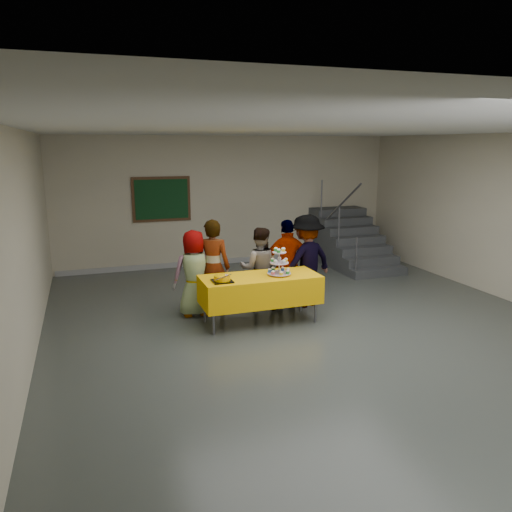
# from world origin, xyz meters

# --- Properties ---
(room_shell) EXTENTS (10.00, 10.04, 3.02)m
(room_shell) POSITION_xyz_m (0.00, 0.02, 2.13)
(room_shell) COLOR #4C514C
(room_shell) RESTS_ON ground
(bake_table) EXTENTS (1.88, 0.78, 0.77)m
(bake_table) POSITION_xyz_m (-0.69, 0.88, 0.56)
(bake_table) COLOR #595960
(bake_table) RESTS_ON ground
(cupcake_stand) EXTENTS (0.38, 0.38, 0.44)m
(cupcake_stand) POSITION_xyz_m (-0.39, 0.83, 0.93)
(cupcake_stand) COLOR silver
(cupcake_stand) RESTS_ON bake_table
(bear_cake) EXTENTS (0.32, 0.36, 0.12)m
(bear_cake) POSITION_xyz_m (-1.35, 0.75, 0.83)
(bear_cake) COLOR black
(bear_cake) RESTS_ON bake_table
(schoolchild_a) EXTENTS (0.71, 0.47, 1.44)m
(schoolchild_a) POSITION_xyz_m (-1.60, 1.57, 0.72)
(schoolchild_a) COLOR slate
(schoolchild_a) RESTS_ON ground
(schoolchild_b) EXTENTS (0.70, 0.60, 1.61)m
(schoolchild_b) POSITION_xyz_m (-1.30, 1.53, 0.81)
(schoolchild_b) COLOR slate
(schoolchild_b) RESTS_ON ground
(schoolchild_c) EXTENTS (0.84, 0.75, 1.43)m
(schoolchild_c) POSITION_xyz_m (-0.47, 1.55, 0.71)
(schoolchild_c) COLOR slate
(schoolchild_c) RESTS_ON ground
(schoolchild_d) EXTENTS (0.95, 0.50, 1.55)m
(schoolchild_d) POSITION_xyz_m (0.01, 1.44, 0.78)
(schoolchild_d) COLOR slate
(schoolchild_d) RESTS_ON ground
(schoolchild_e) EXTENTS (1.17, 0.87, 1.62)m
(schoolchild_e) POSITION_xyz_m (0.36, 1.43, 0.81)
(schoolchild_e) COLOR slate
(schoolchild_e) RESTS_ON ground
(staircase) EXTENTS (1.30, 2.40, 2.04)m
(staircase) POSITION_xyz_m (2.70, 4.13, 0.49)
(staircase) COLOR #424447
(staircase) RESTS_ON ground
(noticeboard) EXTENTS (1.30, 0.05, 1.00)m
(noticeboard) POSITION_xyz_m (-1.59, 4.96, 1.60)
(noticeboard) COLOR #472B16
(noticeboard) RESTS_ON ground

